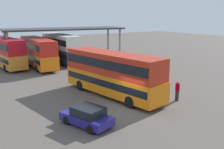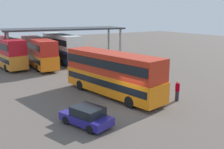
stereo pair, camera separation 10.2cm
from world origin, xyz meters
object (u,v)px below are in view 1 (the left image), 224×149
at_px(double_decker_near_canopy, 5,51).
at_px(pedestrian_waiting, 177,91).
at_px(parked_hatchback, 87,116).
at_px(double_decker_mid_row, 38,51).
at_px(double_decker_main, 112,72).
at_px(double_decker_far_right, 61,47).

relative_size(double_decker_near_canopy, pedestrian_waiting, 5.97).
bearing_deg(double_decker_near_canopy, parked_hatchback, 174.83).
xyz_separation_m(double_decker_mid_row, pedestrian_waiting, (5.43, -21.40, -1.33)).
distance_m(double_decker_near_canopy, double_decker_mid_row, 4.59).
relative_size(double_decker_main, parked_hatchback, 2.79).
relative_size(parked_hatchback, pedestrian_waiting, 2.22).
xyz_separation_m(double_decker_mid_row, double_decker_far_right, (4.10, 1.54, 0.13)).
bearing_deg(pedestrian_waiting, parked_hatchback, 116.94).
height_order(double_decker_main, double_decker_near_canopy, double_decker_near_canopy).
xyz_separation_m(double_decker_near_canopy, double_decker_far_right, (8.09, -0.74, 0.10)).
distance_m(double_decker_main, pedestrian_waiting, 6.02).
height_order(double_decker_mid_row, pedestrian_waiting, double_decker_mid_row).
distance_m(double_decker_main, double_decker_near_canopy, 20.08).
relative_size(double_decker_main, pedestrian_waiting, 6.19).
bearing_deg(double_decker_near_canopy, pedestrian_waiting, -164.62).
xyz_separation_m(double_decker_main, pedestrian_waiting, (3.93, -4.37, -1.30)).
relative_size(double_decker_main, double_decker_mid_row, 0.98).
bearing_deg(pedestrian_waiting, double_decker_far_right, 28.85).
bearing_deg(parked_hatchback, double_decker_mid_row, -27.07).
relative_size(double_decker_main, double_decker_far_right, 1.10).
bearing_deg(pedestrian_waiting, double_decker_mid_row, 39.78).
distance_m(double_decker_main, double_decker_mid_row, 17.10).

